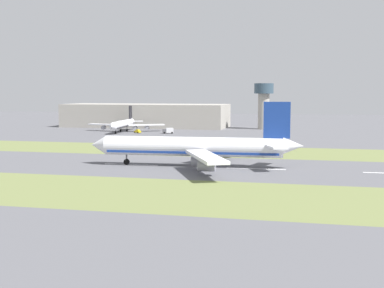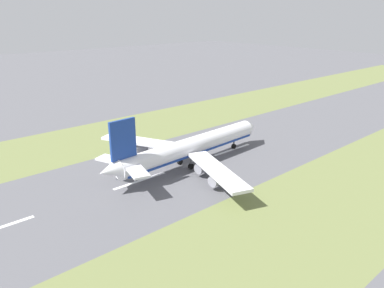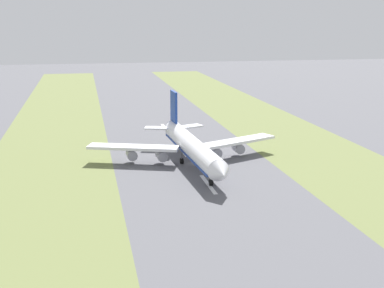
# 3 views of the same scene
# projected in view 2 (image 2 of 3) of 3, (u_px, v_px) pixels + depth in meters

# --- Properties ---
(ground_plane) EXTENTS (800.00, 800.00, 0.00)m
(ground_plane) POSITION_uv_depth(u_px,v_px,m) (186.00, 165.00, 121.61)
(ground_plane) COLOR #56565B
(grass_median_west) EXTENTS (40.00, 600.00, 0.01)m
(grass_median_west) POSITION_uv_depth(u_px,v_px,m) (115.00, 134.00, 153.46)
(grass_median_west) COLOR olive
(grass_median_west) RESTS_ON ground
(grass_median_east) EXTENTS (40.00, 600.00, 0.01)m
(grass_median_east) POSITION_uv_depth(u_px,v_px,m) (307.00, 220.00, 89.75)
(grass_median_east) COLOR olive
(grass_median_east) RESTS_ON ground
(centreline_dash_mid) EXTENTS (1.20, 18.00, 0.01)m
(centreline_dash_mid) POSITION_uv_depth(u_px,v_px,m) (140.00, 181.00, 110.54)
(centreline_dash_mid) COLOR silver
(centreline_dash_mid) RESTS_ON ground
(centreline_dash_far) EXTENTS (1.20, 18.00, 0.01)m
(centreline_dash_far) POSITION_uv_depth(u_px,v_px,m) (232.00, 150.00, 135.47)
(centreline_dash_far) COLOR silver
(centreline_dash_far) RESTS_ON ground
(airplane_main_jet) EXTENTS (64.05, 67.19, 20.20)m
(airplane_main_jet) POSITION_uv_depth(u_px,v_px,m) (188.00, 148.00, 119.35)
(airplane_main_jet) COLOR white
(airplane_main_jet) RESTS_ON ground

